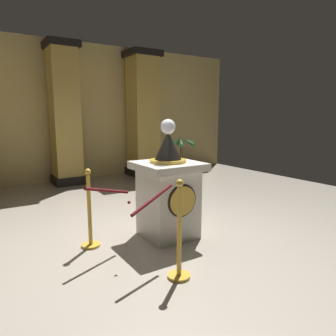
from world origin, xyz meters
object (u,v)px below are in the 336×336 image
stanchion_far (179,244)px  potted_palm_right (181,165)px  pedestal_clock (168,192)px  stanchion_near (90,220)px

stanchion_far → potted_palm_right: bearing=54.6°
pedestal_clock → stanchion_far: 1.18m
pedestal_clock → stanchion_far: pedestal_clock is taller
stanchion_far → potted_palm_right: 5.04m
stanchion_far → potted_palm_right: potted_palm_right is taller
stanchion_near → stanchion_far: (0.52, -1.26, 0.01)m
pedestal_clock → stanchion_near: (-1.04, 0.24, -0.28)m
pedestal_clock → potted_palm_right: pedestal_clock is taller
stanchion_near → potted_palm_right: (3.43, 2.85, 0.04)m
stanchion_far → pedestal_clock: bearing=63.0°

